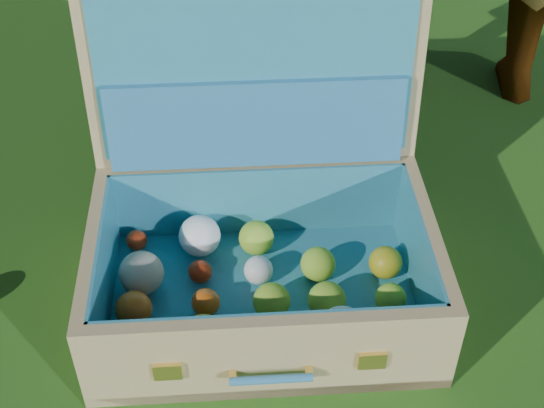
{
  "coord_description": "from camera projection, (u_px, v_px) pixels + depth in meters",
  "views": [
    {
      "loc": [
        0.29,
        -1.08,
        1.19
      ],
      "look_at": [
        0.07,
        0.04,
        0.2
      ],
      "focal_mm": 50.0,
      "sensor_mm": 36.0,
      "label": 1
    }
  ],
  "objects": [
    {
      "name": "ground",
      "position": [
        236.0,
        282.0,
        1.62
      ],
      "size": [
        60.0,
        60.0,
        0.0
      ],
      "primitive_type": "plane",
      "color": "#215114",
      "rests_on": "ground"
    },
    {
      "name": "suitcase",
      "position": [
        259.0,
        212.0,
        1.51
      ],
      "size": [
        0.79,
        0.69,
        0.65
      ],
      "rotation": [
        0.0,
        0.0,
        0.26
      ],
      "color": "tan",
      "rests_on": "ground"
    }
  ]
}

